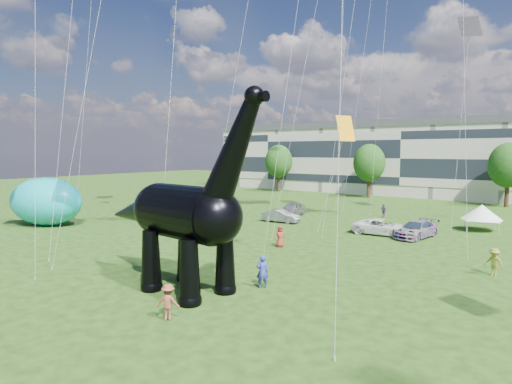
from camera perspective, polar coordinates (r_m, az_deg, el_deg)
The scene contains 14 objects.
ground at distance 22.81m, azimuth -8.64°, elevation -14.46°, with size 220.00×220.00×0.00m, color #16330C.
terrace_row at distance 80.48m, azimuth 19.91°, elevation 3.92°, with size 78.00×11.00×12.00m, color beige.
tree_far_left at distance 81.74m, azimuth 3.04°, elevation 4.47°, with size 5.20×5.20×9.44m.
tree_mid_left at distance 73.31m, azimuth 14.86°, elevation 4.17°, with size 5.20×5.20×9.44m.
tree_mid_right at distance 68.41m, azimuth 30.62°, elevation 3.51°, with size 5.20×5.20×9.44m.
dinosaur_sculpture at distance 24.14m, azimuth -10.08°, elevation -3.07°, with size 13.67×4.07×11.13m.
car_silver at distance 51.07m, azimuth 4.85°, elevation -2.31°, with size 1.97×4.89×1.67m, color #AFAEB3.
car_grey at distance 46.70m, azimuth 3.31°, elevation -3.22°, with size 1.45×4.17×1.37m, color slate.
car_white at distance 41.45m, azimuth 16.37°, elevation -4.50°, with size 2.40×5.20×1.44m, color white.
car_dark at distance 40.97m, azimuth 20.60°, elevation -4.70°, with size 2.12×5.23×1.52m, color #595960.
gazebo_near at distance 46.98m, azimuth 27.88°, elevation -2.42°, with size 4.53×4.53×2.58m.
gazebo_left at distance 54.63m, azimuth -6.25°, elevation -0.86°, with size 4.54×4.54×2.47m.
inflatable_teal at distance 49.60m, azimuth -26.20°, elevation -1.14°, with size 8.04×5.02×5.02m, color #0EA5AA.
visitors at distance 35.17m, azimuth 5.89°, elevation -5.86°, with size 42.46×36.85×1.89m.
Camera 1 is at (15.33, -15.00, 7.77)m, focal length 30.00 mm.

